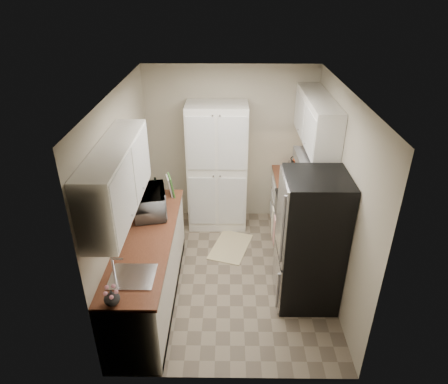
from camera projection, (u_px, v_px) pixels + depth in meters
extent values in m
plane|color=#7A6B56|center=(230.00, 274.00, 5.46)|extent=(3.20, 3.20, 0.00)
cube|color=#B0A68E|center=(230.00, 146.00, 6.27)|extent=(2.60, 0.04, 2.50)
cube|color=#B0A68E|center=(231.00, 283.00, 3.46)|extent=(2.60, 0.04, 2.50)
cube|color=#B0A68E|center=(124.00, 194.00, 4.88)|extent=(0.04, 3.20, 2.50)
cube|color=#B0A68E|center=(337.00, 195.00, 4.85)|extent=(0.04, 3.20, 2.50)
cube|color=white|center=(232.00, 92.00, 4.27)|extent=(2.60, 3.20, 0.04)
cube|color=silver|center=(117.00, 179.00, 3.94)|extent=(0.33, 1.60, 0.70)
cube|color=silver|center=(316.00, 123.00, 5.27)|extent=(0.33, 1.55, 0.58)
cube|color=#99999E|center=(315.00, 161.00, 5.07)|extent=(0.45, 0.76, 0.13)
cube|color=#B7B7BC|center=(133.00, 277.00, 4.02)|extent=(0.45, 0.40, 0.02)
cube|color=brown|center=(130.00, 191.00, 5.09)|extent=(0.02, 0.22, 0.22)
cube|color=silver|center=(217.00, 168.00, 6.14)|extent=(0.90, 0.55, 2.00)
cube|color=silver|center=(149.00, 269.00, 4.88)|extent=(0.60, 2.30, 0.88)
cube|color=brown|center=(146.00, 238.00, 4.66)|extent=(0.63, 2.33, 0.04)
cube|color=silver|center=(293.00, 204.00, 6.29)|extent=(0.60, 0.80, 0.88)
cube|color=brown|center=(295.00, 177.00, 6.07)|extent=(0.63, 0.83, 0.04)
cube|color=#B7B7BC|center=(299.00, 231.00, 5.58)|extent=(0.64, 0.76, 0.90)
cube|color=black|center=(302.00, 203.00, 5.36)|extent=(0.66, 0.78, 0.03)
cube|color=black|center=(325.00, 196.00, 5.30)|extent=(0.06, 0.76, 0.22)
cube|color=tan|center=(274.00, 231.00, 5.41)|extent=(0.01, 0.16, 0.42)
cube|color=beige|center=(273.00, 221.00, 5.62)|extent=(0.01, 0.16, 0.42)
cube|color=#B7B7BC|center=(310.00, 241.00, 4.68)|extent=(0.70, 0.72, 1.70)
imported|color=silver|center=(150.00, 202.00, 5.03)|extent=(0.51, 0.66, 0.32)
cylinder|color=black|center=(156.00, 191.00, 5.29)|extent=(0.08, 0.08, 0.33)
imported|color=white|center=(112.00, 297.00, 3.66)|extent=(0.19, 0.19, 0.15)
cube|color=#448832|center=(171.00, 185.00, 5.47)|extent=(0.08, 0.23, 0.29)
cube|color=#ACABAF|center=(300.00, 169.00, 6.07)|extent=(0.35, 0.39, 0.19)
cube|color=beige|center=(231.00, 247.00, 6.01)|extent=(0.71, 0.90, 0.01)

